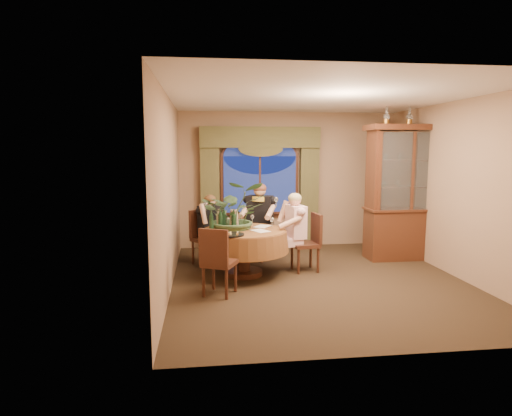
{
  "coord_description": "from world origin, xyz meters",
  "views": [
    {
      "loc": [
        -1.75,
        -6.31,
        2.01
      ],
      "look_at": [
        -0.93,
        0.43,
        1.1
      ],
      "focal_mm": 30.0,
      "sensor_mm": 36.0,
      "label": 1
    }
  ],
  "objects": [
    {
      "name": "stoneware_vase",
      "position": [
        -1.27,
        0.57,
        0.9
      ],
      "size": [
        0.16,
        0.16,
        0.31
      ],
      "primitive_type": null,
      "color": "gray",
      "rests_on": "dining_table"
    },
    {
      "name": "chair_right",
      "position": [
        -0.08,
        0.55,
        0.48
      ],
      "size": [
        0.47,
        0.47,
        0.96
      ],
      "primitive_type": "cube",
      "rotation": [
        0.0,
        0.0,
        -4.6
      ],
      "color": "black",
      "rests_on": "floor"
    },
    {
      "name": "oil_lamp_right",
      "position": [
        2.39,
        1.16,
        2.65
      ],
      "size": [
        0.11,
        0.11,
        0.34
      ],
      "primitive_type": null,
      "color": "#A5722D",
      "rests_on": "china_cabinet"
    },
    {
      "name": "oil_lamp_center",
      "position": [
        1.96,
        1.16,
        2.65
      ],
      "size": [
        0.11,
        0.11,
        0.34
      ],
      "primitive_type": null,
      "color": "#A5722D",
      "rests_on": "china_cabinet"
    },
    {
      "name": "wall_back",
      "position": [
        0.0,
        2.5,
        1.4
      ],
      "size": [
        4.5,
        0.0,
        4.5
      ],
      "primitive_type": "plane",
      "rotation": [
        1.57,
        0.0,
        0.0
      ],
      "color": "#8C6D53",
      "rests_on": "ground"
    },
    {
      "name": "wine_bottle_3",
      "position": [
        -1.52,
        0.52,
        0.92
      ],
      "size": [
        0.07,
        0.07,
        0.33
      ],
      "primitive_type": "cylinder",
      "color": "tan",
      "rests_on": "dining_table"
    },
    {
      "name": "swag_valance",
      "position": [
        -0.6,
        2.35,
        2.28
      ],
      "size": [
        2.45,
        0.16,
        0.42
      ],
      "primitive_type": null,
      "color": "#454322",
      "rests_on": "wall_back"
    },
    {
      "name": "ceiling",
      "position": [
        0.0,
        0.0,
        2.8
      ],
      "size": [
        5.0,
        5.0,
        0.0
      ],
      "primitive_type": "plane",
      "rotation": [
        3.14,
        0.0,
        0.0
      ],
      "color": "white",
      "rests_on": "wall_back"
    },
    {
      "name": "cheese_platter",
      "position": [
        -1.35,
        -0.02,
        0.76
      ],
      "size": [
        0.39,
        0.39,
        0.02
      ],
      "primitive_type": "cylinder",
      "color": "black",
      "rests_on": "dining_table"
    },
    {
      "name": "wine_glass_person_back",
      "position": [
        -1.39,
        0.84,
        0.84
      ],
      "size": [
        0.07,
        0.07,
        0.18
      ],
      "primitive_type": null,
      "color": "silver",
      "rests_on": "dining_table"
    },
    {
      "name": "arched_transom",
      "position": [
        -0.6,
        2.43,
        2.08
      ],
      "size": [
        1.6,
        0.06,
        0.44
      ],
      "primitive_type": null,
      "color": "navy",
      "rests_on": "wall_back"
    },
    {
      "name": "person_pink",
      "position": [
        -0.23,
        0.61,
        0.66
      ],
      "size": [
        0.52,
        0.55,
        1.32
      ],
      "primitive_type": null,
      "rotation": [
        0.0,
        0.0,
        -4.52
      ],
      "color": "beige",
      "rests_on": "floor"
    },
    {
      "name": "tasting_paper_0",
      "position": [
        -0.87,
        0.28,
        0.75
      ],
      "size": [
        0.33,
        0.36,
        0.0
      ],
      "primitive_type": "cube",
      "rotation": [
        0.0,
        0.0,
        0.5
      ],
      "color": "white",
      "rests_on": "dining_table"
    },
    {
      "name": "wine_bottle_0",
      "position": [
        -1.44,
        0.63,
        0.92
      ],
      "size": [
        0.07,
        0.07,
        0.33
      ],
      "primitive_type": "cylinder",
      "color": "black",
      "rests_on": "dining_table"
    },
    {
      "name": "centerpiece_plant",
      "position": [
        -1.27,
        0.59,
        1.41
      ],
      "size": [
        1.05,
        1.17,
        0.91
      ],
      "primitive_type": "imported",
      "color": "#375534",
      "rests_on": "dining_table"
    },
    {
      "name": "person_scarf",
      "position": [
        -0.74,
        1.34,
        0.72
      ],
      "size": [
        0.66,
        0.63,
        1.43
      ],
      "primitive_type": null,
      "rotation": [
        0.0,
        0.0,
        -3.54
      ],
      "color": "black",
      "rests_on": "floor"
    },
    {
      "name": "olive_bowl",
      "position": [
        -1.1,
        0.41,
        0.77
      ],
      "size": [
        0.14,
        0.14,
        0.04
      ],
      "primitive_type": "imported",
      "color": "#49582E",
      "rests_on": "dining_table"
    },
    {
      "name": "chair_front_left",
      "position": [
        -1.55,
        -0.47,
        0.48
      ],
      "size": [
        0.56,
        0.56,
        0.96
      ],
      "primitive_type": "cube",
      "rotation": [
        0.0,
        0.0,
        -0.44
      ],
      "color": "black",
      "rests_on": "floor"
    },
    {
      "name": "chair_back_right",
      "position": [
        -0.85,
        1.37,
        0.48
      ],
      "size": [
        0.52,
        0.52,
        0.96
      ],
      "primitive_type": "cube",
      "rotation": [
        0.0,
        0.0,
        -3.43
      ],
      "color": "black",
      "rests_on": "floor"
    },
    {
      "name": "wall_right",
      "position": [
        2.25,
        0.0,
        1.4
      ],
      "size": [
        0.0,
        5.0,
        5.0
      ],
      "primitive_type": "plane",
      "rotation": [
        1.57,
        0.0,
        -1.57
      ],
      "color": "#8C6D53",
      "rests_on": "ground"
    },
    {
      "name": "wine_glass_person_scarf",
      "position": [
        -0.93,
        0.88,
        0.84
      ],
      "size": [
        0.07,
        0.07,
        0.18
      ],
      "primitive_type": null,
      "color": "silver",
      "rests_on": "dining_table"
    },
    {
      "name": "floor",
      "position": [
        0.0,
        0.0,
        0.0
      ],
      "size": [
        5.0,
        5.0,
        0.0
      ],
      "primitive_type": "plane",
      "color": "black",
      "rests_on": "ground"
    },
    {
      "name": "window",
      "position": [
        -0.6,
        2.43,
        1.3
      ],
      "size": [
        1.62,
        0.1,
        1.32
      ],
      "primitive_type": null,
      "color": "navy",
      "rests_on": "wall_back"
    },
    {
      "name": "china_cabinet",
      "position": [
        1.96,
        1.16,
        1.24
      ],
      "size": [
        1.52,
        0.6,
        2.48
      ],
      "primitive_type": "cube",
      "color": "#3D1D11",
      "rests_on": "floor"
    },
    {
      "name": "wine_glass_person_pink",
      "position": [
        -0.65,
        0.52,
        0.84
      ],
      "size": [
        0.07,
        0.07,
        0.18
      ],
      "primitive_type": null,
      "color": "silver",
      "rests_on": "dining_table"
    },
    {
      "name": "drapery_left",
      "position": [
        -1.63,
        2.38,
        1.18
      ],
      "size": [
        0.38,
        0.14,
        2.32
      ],
      "primitive_type": "cube",
      "color": "#454322",
      "rests_on": "floor"
    },
    {
      "name": "wine_bottle_2",
      "position": [
        -1.29,
        0.37,
        0.92
      ],
      "size": [
        0.07,
        0.07,
        0.33
      ],
      "primitive_type": "cylinder",
      "color": "black",
      "rests_on": "dining_table"
    },
    {
      "name": "wine_bottle_1",
      "position": [
        -1.64,
        0.35,
        0.92
      ],
      "size": [
        0.07,
        0.07,
        0.33
      ],
      "primitive_type": "cylinder",
      "color": "black",
      "rests_on": "dining_table"
    },
    {
      "name": "chair_back",
      "position": [
        -1.72,
        1.17,
        0.48
      ],
      "size": [
        0.59,
        0.59,
        0.96
      ],
      "primitive_type": "cube",
      "rotation": [
        0.0,
        0.0,
        -2.46
      ],
      "color": "black",
      "rests_on": "floor"
    },
    {
      "name": "drapery_right",
      "position": [
        0.43,
        2.38,
        1.18
      ],
      "size": [
        0.38,
        0.14,
        2.32
      ],
      "primitive_type": "cube",
      "color": "#454322",
      "rests_on": "floor"
    },
    {
      "name": "person_back",
      "position": [
        -1.66,
        1.26,
        0.62
      ],
      "size": [
        0.6,
        0.58,
        1.24
      ],
      "primitive_type": null,
      "rotation": [
        0.0,
        0.0,
        -2.57
      ],
      "color": "black",
      "rests_on": "floor"
    },
    {
      "name": "tasting_paper_1",
      "position": [
        -0.79,
        0.68,
        0.75
      ],
      "size": [
        0.34,
        0.37,
        0.0
      ],
      "primitive_type": "cube",
      "rotation": [
        0.0,
        0.0,
        -0.57
      ],
      "color": "white",
      "rests_on": "dining_table"
    },
    {
      "name": "oil_lamp_left",
      "position": [
        1.53,
        1.16,
        2.65
      ],
      "size": [
        0.11,
        0.11,
        0.34
      ],
      "primitive_type": null,
      "color": "#A5722D",
      "rests_on": "china_cabinet"
    },
    {
      "name": "wine_bottle_4",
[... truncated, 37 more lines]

